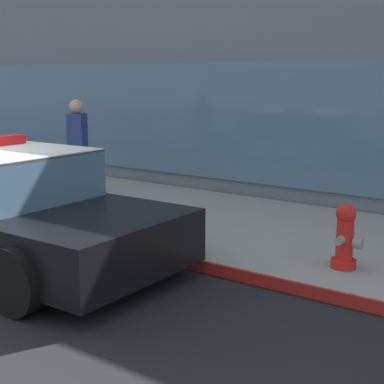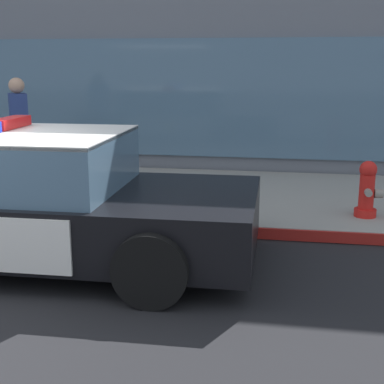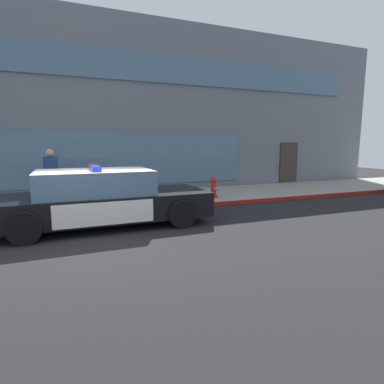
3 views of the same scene
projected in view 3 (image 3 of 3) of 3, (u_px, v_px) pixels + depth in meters
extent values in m
plane|color=black|center=(80.00, 235.00, 6.83)|extent=(48.00, 48.00, 0.00)
cube|color=gray|center=(77.00, 204.00, 10.07)|extent=(48.00, 3.46, 0.15)
cube|color=maroon|center=(78.00, 215.00, 8.47)|extent=(28.80, 0.04, 0.14)
cube|color=slate|center=(122.00, 119.00, 17.46)|extent=(23.59, 11.44, 6.92)
cube|color=slate|center=(72.00, 159.00, 11.45)|extent=(14.15, 0.08, 2.10)
cube|color=#382D28|center=(288.00, 164.00, 15.10)|extent=(1.00, 0.08, 2.10)
cube|color=slate|center=(144.00, 67.00, 11.94)|extent=(19.82, 0.08, 1.10)
cube|color=black|center=(105.00, 205.00, 7.62)|extent=(5.12, 2.03, 0.60)
cube|color=silver|center=(167.00, 195.00, 8.21)|extent=(1.76, 1.93, 0.05)
cube|color=silver|center=(23.00, 204.00, 6.93)|extent=(1.46, 1.93, 0.05)
cube|color=silver|center=(96.00, 199.00, 8.48)|extent=(2.14, 0.07, 0.51)
cube|color=silver|center=(105.00, 214.00, 6.69)|extent=(2.14, 0.07, 0.51)
cube|color=yellow|center=(96.00, 199.00, 8.50)|extent=(0.22, 0.02, 0.26)
cube|color=slate|center=(95.00, 183.00, 7.46)|extent=(2.68, 1.79, 0.60)
cube|color=silver|center=(94.00, 171.00, 7.42)|extent=(2.68, 1.79, 0.04)
cube|color=red|center=(93.00, 167.00, 7.72)|extent=(0.21, 0.66, 0.11)
cube|color=blue|center=(96.00, 169.00, 7.09)|extent=(0.21, 0.66, 0.11)
cylinder|color=black|center=(159.00, 201.00, 9.17)|extent=(0.68, 0.23, 0.68)
cylinder|color=black|center=(182.00, 214.00, 7.40)|extent=(0.68, 0.23, 0.68)
cylinder|color=black|center=(33.00, 209.00, 7.90)|extent=(0.68, 0.23, 0.68)
cylinder|color=black|center=(24.00, 228.00, 6.13)|extent=(0.68, 0.23, 0.68)
cylinder|color=red|center=(213.00, 197.00, 10.73)|extent=(0.28, 0.28, 0.10)
cylinder|color=red|center=(214.00, 189.00, 10.69)|extent=(0.19, 0.19, 0.45)
sphere|color=red|center=(214.00, 180.00, 10.64)|extent=(0.22, 0.22, 0.22)
cylinder|color=gray|center=(214.00, 178.00, 10.63)|extent=(0.06, 0.06, 0.05)
cylinder|color=gray|center=(215.00, 189.00, 10.55)|extent=(0.09, 0.10, 0.09)
cylinder|color=gray|center=(212.00, 188.00, 10.82)|extent=(0.09, 0.10, 0.09)
cylinder|color=gray|center=(217.00, 189.00, 10.74)|extent=(0.10, 0.12, 0.12)
cylinder|color=#23232D|center=(52.00, 190.00, 9.61)|extent=(0.28, 0.28, 0.85)
cube|color=navy|center=(51.00, 167.00, 9.50)|extent=(0.43, 0.48, 0.62)
sphere|color=tan|center=(50.00, 153.00, 9.43)|extent=(0.24, 0.24, 0.24)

